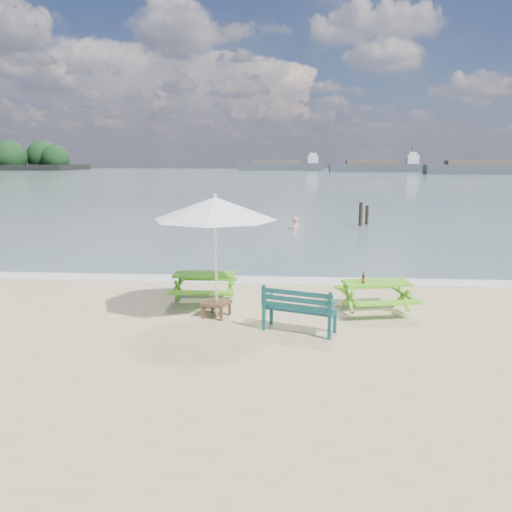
# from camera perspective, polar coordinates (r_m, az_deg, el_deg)

# --- Properties ---
(sea) EXTENTS (300.00, 300.00, 0.00)m
(sea) POSITION_cam_1_polar(r_m,az_deg,el_deg) (94.02, 3.96, 9.00)
(sea) COLOR slate
(sea) RESTS_ON ground
(foam_strip) EXTENTS (22.00, 0.90, 0.01)m
(foam_strip) POSITION_cam_1_polar(r_m,az_deg,el_deg) (13.96, 2.85, -2.78)
(foam_strip) COLOR silver
(foam_strip) RESTS_ON ground
(picnic_table_left) EXTENTS (1.47, 1.63, 0.68)m
(picnic_table_left) POSITION_cam_1_polar(r_m,az_deg,el_deg) (11.90, -5.88, -3.67)
(picnic_table_left) COLOR #479917
(picnic_table_left) RESTS_ON ground
(picnic_table_right) EXTENTS (1.71, 1.84, 0.68)m
(picnic_table_right) POSITION_cam_1_polar(r_m,az_deg,el_deg) (11.38, 13.54, -4.61)
(picnic_table_right) COLOR #5AB61B
(picnic_table_right) RESTS_ON ground
(park_bench) EXTENTS (1.50, 0.92, 0.88)m
(park_bench) POSITION_cam_1_polar(r_m,az_deg,el_deg) (9.89, 4.96, -7.08)
(park_bench) COLOR #104545
(park_bench) RESTS_ON ground
(side_table) EXTENTS (0.66, 0.66, 0.34)m
(side_table) POSITION_cam_1_polar(r_m,az_deg,el_deg) (10.79, -4.52, -6.03)
(side_table) COLOR brown
(side_table) RESTS_ON ground
(patio_umbrella) EXTENTS (3.28, 3.28, 2.57)m
(patio_umbrella) POSITION_cam_1_polar(r_m,az_deg,el_deg) (10.37, -4.70, 5.46)
(patio_umbrella) COLOR silver
(patio_umbrella) RESTS_ON ground
(beer_bottle) EXTENTS (0.07, 0.07, 0.26)m
(beer_bottle) POSITION_cam_1_polar(r_m,az_deg,el_deg) (11.07, 12.15, -2.63)
(beer_bottle) COLOR #904714
(beer_bottle) RESTS_ON picnic_table_right
(swimmer) EXTENTS (0.70, 0.55, 1.68)m
(swimmer) POSITION_cam_1_polar(r_m,az_deg,el_deg) (24.19, 4.39, 2.53)
(swimmer) COLOR tan
(swimmer) RESTS_ON ground
(mooring_pilings) EXTENTS (0.58, 0.78, 1.39)m
(mooring_pilings) POSITION_cam_1_polar(r_m,az_deg,el_deg) (26.05, 12.15, 4.44)
(mooring_pilings) COLOR black
(mooring_pilings) RESTS_ON ground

